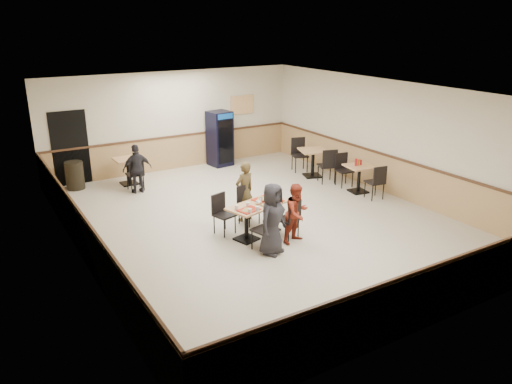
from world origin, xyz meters
TOP-DOWN VIEW (x-y plane):
  - ground at (0.00, 0.00)m, footprint 10.00×10.00m
  - room_shell at (1.78, 2.55)m, footprint 10.00×10.00m
  - main_table at (-0.46, -0.72)m, footprint 1.47×1.00m
  - main_chairs at (-0.51, -0.73)m, footprint 1.56×1.83m
  - diner_woman_left at (-0.66, -1.62)m, footprint 0.85×0.74m
  - diner_woman_right at (0.08, -1.41)m, footprint 0.72×0.62m
  - diner_man_opposite at (-0.26, 0.18)m, footprint 0.57×0.43m
  - lone_diner at (-1.76, 3.35)m, footprint 0.80×0.36m
  - tabletop_clutter at (-0.43, -0.76)m, footprint 1.20×0.82m
  - side_table_near at (3.36, 0.31)m, footprint 0.79×0.79m
  - side_table_near_chair_south at (3.36, -0.29)m, footprint 0.49×0.49m
  - side_table_near_chair_north at (3.36, 0.90)m, footprint 0.49×0.49m
  - side_table_far at (3.16, 2.08)m, footprint 0.97×0.97m
  - side_table_far_chair_south at (3.16, 1.43)m, footprint 0.61×0.61m
  - side_table_far_chair_north at (3.16, 2.74)m, footprint 0.61×0.61m
  - condiment_caddy at (3.33, 0.36)m, footprint 0.23×0.06m
  - back_table at (-1.76, 4.20)m, footprint 0.71×0.71m
  - back_table_chair_lone at (-1.76, 3.60)m, footprint 0.45×0.45m
  - pepsi_cooler at (1.37, 4.59)m, footprint 0.73×0.74m
  - trash_bin at (-3.15, 4.55)m, footprint 0.49×0.49m

SIDE VIEW (x-z plane):
  - ground at x=0.00m, z-range 0.00..0.00m
  - trash_bin at x=-3.15m, z-range 0.00..0.77m
  - main_chairs at x=-0.51m, z-range 0.00..0.91m
  - side_table_near_chair_south at x=3.36m, z-range 0.00..0.94m
  - side_table_near_chair_north at x=3.36m, z-range 0.00..0.94m
  - back_table_chair_lone at x=-1.76m, z-range 0.00..0.95m
  - main_table at x=-0.46m, z-range 0.12..0.84m
  - side_table_near at x=3.36m, z-range 0.12..0.87m
  - back_table at x=-1.76m, z-range 0.12..0.88m
  - side_table_far_chair_south at x=3.16m, z-range 0.00..1.04m
  - side_table_far_chair_north at x=3.16m, z-range 0.00..1.04m
  - side_table_far at x=3.16m, z-range 0.14..0.95m
  - room_shell at x=1.78m, z-range -4.42..5.58m
  - diner_woman_right at x=0.08m, z-range 0.00..1.28m
  - lone_diner at x=-1.76m, z-range 0.00..1.33m
  - diner_man_opposite at x=-0.26m, z-range 0.00..1.41m
  - diner_woman_left at x=-0.66m, z-range 0.00..1.47m
  - tabletop_clutter at x=-0.43m, z-range 0.68..0.80m
  - condiment_caddy at x=3.33m, z-range 0.73..0.93m
  - pepsi_cooler at x=1.37m, z-range 0.00..1.73m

